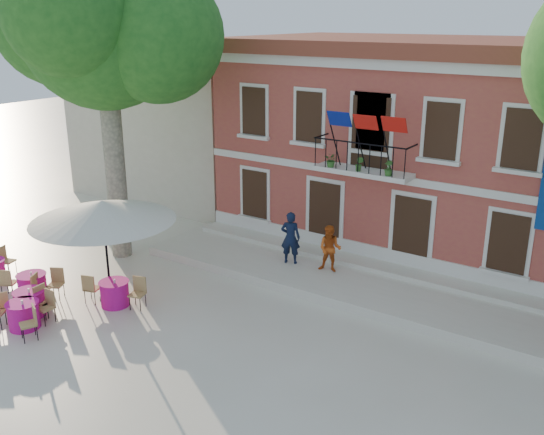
{
  "coord_description": "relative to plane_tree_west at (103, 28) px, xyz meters",
  "views": [
    {
      "loc": [
        10.17,
        -11.75,
        8.3
      ],
      "look_at": [
        -0.15,
        3.5,
        2.11
      ],
      "focal_mm": 40.0,
      "sensor_mm": 36.0,
      "label": 1
    }
  ],
  "objects": [
    {
      "name": "cafe_table_0",
      "position": [
        2.9,
        -2.94,
        -7.45
      ],
      "size": [
        1.95,
        1.0,
        0.95
      ],
      "color": "#DF1596",
      "rests_on": "ground"
    },
    {
      "name": "cafe_table_1",
      "position": [
        1.86,
        -5.31,
        -7.44
      ],
      "size": [
        1.87,
        1.69,
        0.95
      ],
      "color": "#DF1596",
      "rests_on": "ground"
    },
    {
      "name": "terrace",
      "position": [
        7.83,
        2.24,
        -7.72
      ],
      "size": [
        14.0,
        3.4,
        0.3
      ],
      "primitive_type": "cube",
      "color": "silver",
      "rests_on": "ground"
    },
    {
      "name": "main_building",
      "position": [
        7.83,
        7.83,
        -4.09
      ],
      "size": [
        13.5,
        9.59,
        7.5
      ],
      "color": "#A43E3B",
      "rests_on": "ground"
    },
    {
      "name": "patio_umbrella",
      "position": [
        2.45,
        -2.73,
        -5.03
      ],
      "size": [
        4.25,
        4.25,
        3.16
      ],
      "color": "black",
      "rests_on": "ground"
    },
    {
      "name": "ground",
      "position": [
        5.83,
        -2.16,
        -7.87
      ],
      "size": [
        90.0,
        90.0,
        0.0
      ],
      "primitive_type": "plane",
      "color": "beige",
      "rests_on": "ground"
    },
    {
      "name": "neighbor_west",
      "position": [
        -3.67,
        8.84,
        -4.65
      ],
      "size": [
        9.4,
        9.4,
        6.4
      ],
      "color": "beige",
      "rests_on": "ground"
    },
    {
      "name": "pedestrian_navy",
      "position": [
        5.87,
        2.18,
        -6.67
      ],
      "size": [
        0.77,
        0.64,
        1.8
      ],
      "primitive_type": "imported",
      "rotation": [
        0.0,
        0.0,
        3.52
      ],
      "color": "#0F1833",
      "rests_on": "terrace"
    },
    {
      "name": "plane_tree_west",
      "position": [
        0.0,
        0.0,
        0.0
      ],
      "size": [
        5.44,
        5.44,
        10.68
      ],
      "color": "#A59E84",
      "rests_on": "ground"
    },
    {
      "name": "cafe_table_4",
      "position": [
        1.36,
        -4.76,
        -7.44
      ],
      "size": [
        1.65,
        1.87,
        0.95
      ],
      "color": "#DF1596",
      "rests_on": "ground"
    },
    {
      "name": "pedestrian_orange",
      "position": [
        7.31,
        2.3,
        -6.79
      ],
      "size": [
        0.88,
        0.76,
        1.56
      ],
      "primitive_type": "imported",
      "rotation": [
        0.0,
        0.0,
        0.25
      ],
      "color": "#CC5418",
      "rests_on": "terrace"
    },
    {
      "name": "cafe_table_3",
      "position": [
        0.4,
        -4.0,
        -7.45
      ],
      "size": [
        1.89,
        1.27,
        0.95
      ],
      "color": "#DF1596",
      "rests_on": "ground"
    }
  ]
}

